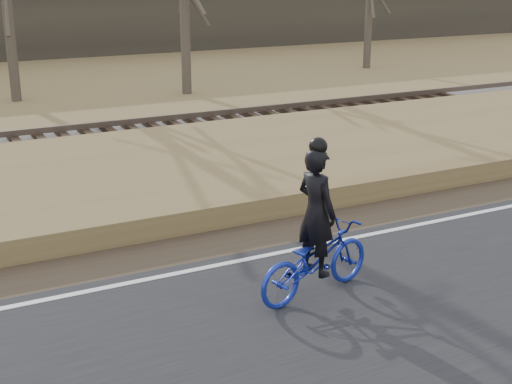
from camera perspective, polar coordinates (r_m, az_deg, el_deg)
cyclist at (r=10.38m, az=4.78°, el=-4.39°), size 2.20×1.19×2.38m
bare_tree_right at (r=27.00m, az=-5.76°, el=14.92°), size 0.36×0.36×6.75m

